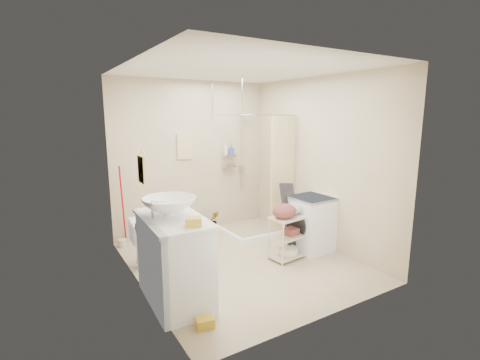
# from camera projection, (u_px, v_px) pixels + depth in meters

# --- Properties ---
(floor) EXTENTS (3.20, 3.20, 0.00)m
(floor) POSITION_uv_depth(u_px,v_px,m) (241.00, 261.00, 4.88)
(floor) COLOR #C1B191
(floor) RESTS_ON ground
(ceiling) EXTENTS (2.80, 3.20, 0.04)m
(ceiling) POSITION_uv_depth(u_px,v_px,m) (242.00, 69.00, 4.39)
(ceiling) COLOR silver
(ceiling) RESTS_ON ground
(wall_back) EXTENTS (2.80, 0.04, 2.60)m
(wall_back) POSITION_uv_depth(u_px,v_px,m) (193.00, 158.00, 5.98)
(wall_back) COLOR beige
(wall_back) RESTS_ON ground
(wall_front) EXTENTS (2.80, 0.04, 2.60)m
(wall_front) POSITION_uv_depth(u_px,v_px,m) (329.00, 193.00, 3.29)
(wall_front) COLOR beige
(wall_front) RESTS_ON ground
(wall_left) EXTENTS (0.04, 3.20, 2.60)m
(wall_left) POSITION_uv_depth(u_px,v_px,m) (136.00, 180.00, 3.92)
(wall_left) COLOR beige
(wall_left) RESTS_ON ground
(wall_right) EXTENTS (0.04, 3.20, 2.60)m
(wall_right) POSITION_uv_depth(u_px,v_px,m) (319.00, 163.00, 5.35)
(wall_right) COLOR beige
(wall_right) RESTS_ON ground
(vanity) EXTENTS (0.65, 1.11, 0.96)m
(vanity) POSITION_uv_depth(u_px,v_px,m) (174.00, 259.00, 3.78)
(vanity) COLOR silver
(vanity) RESTS_ON ground
(sink) EXTENTS (0.74, 0.74, 0.20)m
(sink) POSITION_uv_depth(u_px,v_px,m) (169.00, 206.00, 3.75)
(sink) COLOR white
(sink) RESTS_ON vanity
(counter_basket) EXTENTS (0.19, 0.17, 0.09)m
(counter_basket) POSITION_uv_depth(u_px,v_px,m) (193.00, 222.00, 3.40)
(counter_basket) COLOR gold
(counter_basket) RESTS_ON vanity
(floor_basket) EXTENTS (0.28, 0.23, 0.13)m
(floor_basket) POSITION_uv_depth(u_px,v_px,m) (205.00, 320.00, 3.37)
(floor_basket) COLOR gold
(floor_basket) RESTS_ON ground
(toilet) EXTENTS (0.68, 0.42, 0.67)m
(toilet) POSITION_uv_depth(u_px,v_px,m) (156.00, 241.00, 4.74)
(toilet) COLOR white
(toilet) RESTS_ON ground
(mop) EXTENTS (0.15, 0.15, 1.28)m
(mop) POSITION_uv_depth(u_px,v_px,m) (120.00, 207.00, 5.29)
(mop) COLOR red
(mop) RESTS_ON ground
(potted_plant_a) EXTENTS (0.18, 0.13, 0.31)m
(potted_plant_a) POSITION_uv_depth(u_px,v_px,m) (197.00, 224.00, 6.04)
(potted_plant_a) COLOR brown
(potted_plant_a) RESTS_ON ground
(potted_plant_b) EXTENTS (0.22, 0.19, 0.36)m
(potted_plant_b) POSITION_uv_depth(u_px,v_px,m) (214.00, 221.00, 6.16)
(potted_plant_b) COLOR brown
(potted_plant_b) RESTS_ON ground
(hanging_towel) EXTENTS (0.28, 0.03, 0.42)m
(hanging_towel) POSITION_uv_depth(u_px,v_px,m) (185.00, 147.00, 5.85)
(hanging_towel) COLOR beige
(hanging_towel) RESTS_ON wall_back
(towel_ring) EXTENTS (0.04, 0.22, 0.34)m
(towel_ring) POSITION_uv_depth(u_px,v_px,m) (142.00, 168.00, 3.73)
(towel_ring) COLOR #EBD48D
(towel_ring) RESTS_ON wall_left
(tp_holder) EXTENTS (0.08, 0.12, 0.14)m
(tp_holder) POSITION_uv_depth(u_px,v_px,m) (141.00, 228.00, 4.10)
(tp_holder) COLOR silver
(tp_holder) RESTS_ON wall_left
(shower) EXTENTS (1.10, 1.10, 2.10)m
(shower) POSITION_uv_depth(u_px,v_px,m) (252.00, 172.00, 6.00)
(shower) COLOR white
(shower) RESTS_ON ground
(shampoo_bottle_a) EXTENTS (0.10, 0.10, 0.21)m
(shampoo_bottle_a) POSITION_uv_depth(u_px,v_px,m) (225.00, 149.00, 6.18)
(shampoo_bottle_a) COLOR silver
(shampoo_bottle_a) RESTS_ON shower
(shampoo_bottle_b) EXTENTS (0.09, 0.09, 0.17)m
(shampoo_bottle_b) POSITION_uv_depth(u_px,v_px,m) (232.00, 150.00, 6.26)
(shampoo_bottle_b) COLOR #374FA6
(shampoo_bottle_b) RESTS_ON shower
(washing_machine) EXTENTS (0.58, 0.60, 0.82)m
(washing_machine) POSITION_uv_depth(u_px,v_px,m) (311.00, 223.00, 5.25)
(washing_machine) COLOR white
(washing_machine) RESTS_ON ground
(laundry_rack) EXTENTS (0.57, 0.38, 0.74)m
(laundry_rack) POSITION_uv_depth(u_px,v_px,m) (289.00, 233.00, 4.94)
(laundry_rack) COLOR beige
(laundry_rack) RESTS_ON ground
(ironing_board) EXTENTS (0.31, 0.15, 1.05)m
(ironing_board) POSITION_uv_depth(u_px,v_px,m) (291.00, 216.00, 5.22)
(ironing_board) COLOR black
(ironing_board) RESTS_ON ground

